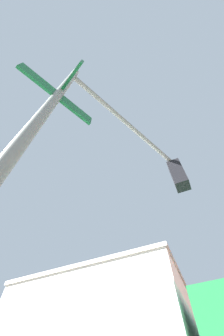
% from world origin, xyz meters
% --- Properties ---
extents(traffic_signal_near, '(1.82, 3.34, 5.71)m').
position_xyz_m(traffic_signal_near, '(-6.45, -6.14, 4.04)').
color(traffic_signal_near, slate).
rests_on(traffic_signal_near, ground_plane).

